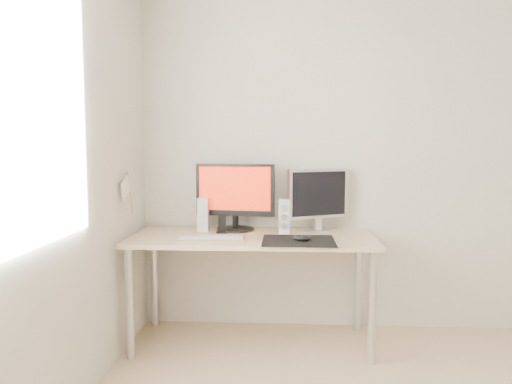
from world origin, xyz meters
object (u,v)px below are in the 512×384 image
object	(u,v)px
speaker_right	(284,216)
keyboard	(211,238)
desk	(252,247)
phone_dock	(222,227)
mouse	(302,238)
main_monitor	(235,194)
second_monitor	(318,197)
speaker_left	(203,215)

from	to	relation	value
speaker_right	keyboard	size ratio (longest dim) A/B	0.54
desk	phone_dock	bearing A→B (deg)	157.46
mouse	main_monitor	world-z (taller)	main_monitor
desk	phone_dock	xyz separation A→B (m)	(-0.21, 0.09, 0.12)
main_monitor	second_monitor	size ratio (longest dim) A/B	1.27
desk	keyboard	distance (m)	0.30
keyboard	desk	bearing A→B (deg)	30.14
desk	main_monitor	distance (m)	0.40
speaker_left	phone_dock	bearing A→B (deg)	-24.01
mouse	desk	size ratio (longest dim) A/B	0.07
second_monitor	speaker_right	bearing A→B (deg)	-163.19
phone_dock	keyboard	bearing A→B (deg)	-99.21
mouse	speaker_left	bearing A→B (deg)	152.78
main_monitor	phone_dock	bearing A→B (deg)	-128.59
speaker_left	mouse	bearing A→B (deg)	-27.22
mouse	phone_dock	distance (m)	0.60
speaker_left	phone_dock	distance (m)	0.17
speaker_left	keyboard	world-z (taller)	speaker_left
desk	keyboard	bearing A→B (deg)	-149.86
mouse	keyboard	world-z (taller)	mouse
speaker_right	speaker_left	bearing A→B (deg)	175.95
second_monitor	desk	bearing A→B (deg)	-157.87
main_monitor	speaker_right	world-z (taller)	main_monitor
main_monitor	phone_dock	xyz separation A→B (m)	(-0.08, -0.10, -0.22)
main_monitor	keyboard	xyz separation A→B (m)	(-0.12, -0.33, -0.25)
mouse	speaker_right	size ratio (longest dim) A/B	0.47
second_monitor	speaker_right	size ratio (longest dim) A/B	1.88
main_monitor	speaker_left	world-z (taller)	main_monitor
main_monitor	phone_dock	distance (m)	0.25
desk	second_monitor	xyz separation A→B (m)	(0.44, 0.18, 0.32)
speaker_left	speaker_right	size ratio (longest dim) A/B	1.00
second_monitor	speaker_left	bearing A→B (deg)	-177.86
main_monitor	second_monitor	world-z (taller)	main_monitor
mouse	desk	distance (m)	0.39
desk	mouse	bearing A→B (deg)	-31.37
main_monitor	speaker_left	bearing A→B (deg)	-169.62
main_monitor	second_monitor	distance (m)	0.57
desk	main_monitor	world-z (taller)	main_monitor
desk	second_monitor	world-z (taller)	second_monitor
keyboard	speaker_left	bearing A→B (deg)	108.76
mouse	speaker_left	distance (m)	0.76
desk	main_monitor	size ratio (longest dim) A/B	2.90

